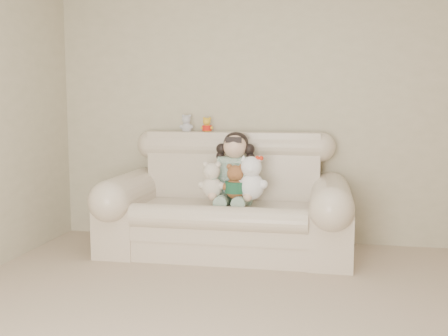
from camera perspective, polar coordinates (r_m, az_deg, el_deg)
wall_back at (r=4.90m, az=7.71°, el=7.09°), size 4.50×0.00×4.50m
sofa at (r=4.53m, az=0.24°, el=-2.81°), size 2.10×0.95×1.03m
seated_child at (r=4.56m, az=1.20°, el=0.07°), size 0.40×0.48×0.63m
brown_teddy at (r=4.35m, az=1.24°, el=-1.12°), size 0.23×0.18×0.34m
white_cat at (r=4.34m, az=2.97°, el=-0.55°), size 0.29×0.23×0.43m
cream_teddy at (r=4.40m, az=-1.33°, el=-0.93°), size 0.25×0.20×0.36m
yellow_mini_bear at (r=4.88m, az=-1.85°, el=4.78°), size 0.14×0.13×0.18m
grey_mini_plush at (r=4.93m, az=-4.05°, el=4.95°), size 0.16×0.15×0.21m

